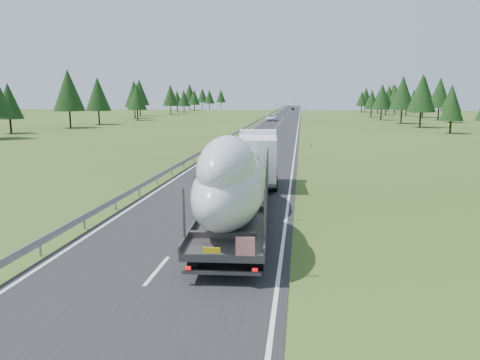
# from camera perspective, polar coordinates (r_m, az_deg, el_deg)

# --- Properties ---
(ground) EXTENTS (400.00, 400.00, 0.00)m
(ground) POSITION_cam_1_polar(r_m,az_deg,el_deg) (26.65, -4.26, -4.03)
(ground) COLOR #334B19
(ground) RESTS_ON ground
(road_surface) EXTENTS (10.00, 400.00, 0.02)m
(road_surface) POSITION_cam_1_polar(r_m,az_deg,el_deg) (125.56, 5.08, 7.19)
(road_surface) COLOR black
(road_surface) RESTS_ON ground
(guardrail) EXTENTS (0.10, 400.00, 0.76)m
(guardrail) POSITION_cam_1_polar(r_m,az_deg,el_deg) (125.81, 2.65, 7.49)
(guardrail) COLOR slate
(guardrail) RESTS_ON ground
(marker_posts) EXTENTS (0.13, 350.08, 1.00)m
(marker_posts) POSITION_cam_1_polar(r_m,az_deg,el_deg) (180.39, 7.93, 8.21)
(marker_posts) COLOR silver
(marker_posts) RESTS_ON ground
(highway_sign) EXTENTS (0.08, 0.90, 2.60)m
(highway_sign) POSITION_cam_1_polar(r_m,az_deg,el_deg) (105.41, 8.57, 7.52)
(highway_sign) COLOR slate
(highway_sign) RESTS_ON ground
(tree_line_right) EXTENTS (28.59, 270.51, 12.63)m
(tree_line_right) POSITION_cam_1_polar(r_m,az_deg,el_deg) (122.00, 24.33, 9.54)
(tree_line_right) COLOR black
(tree_line_right) RESTS_ON ground
(tree_line_left) EXTENTS (14.70, 270.66, 12.34)m
(tree_line_left) POSITION_cam_1_polar(r_m,az_deg,el_deg) (128.44, -15.41, 10.11)
(tree_line_left) COLOR black
(tree_line_left) RESTS_ON ground
(boat_truck) EXTENTS (3.99, 21.76, 5.00)m
(boat_truck) POSITION_cam_1_polar(r_m,az_deg,el_deg) (24.86, 0.15, 0.84)
(boat_truck) COLOR white
(boat_truck) RESTS_ON ground
(distant_van) EXTENTS (3.08, 6.24, 1.70)m
(distant_van) POSITION_cam_1_polar(r_m,az_deg,el_deg) (125.98, 3.83, 7.60)
(distant_van) COLOR silver
(distant_van) RESTS_ON ground
(distant_car_dark) EXTENTS (1.59, 3.76, 1.27)m
(distant_car_dark) POSITION_cam_1_polar(r_m,az_deg,el_deg) (226.74, 6.45, 8.65)
(distant_car_dark) COLOR black
(distant_car_dark) RESTS_ON ground
(distant_car_blue) EXTENTS (1.71, 4.18, 1.35)m
(distant_car_blue) POSITION_cam_1_polar(r_m,az_deg,el_deg) (317.10, 6.10, 9.09)
(distant_car_blue) COLOR #1A2F4B
(distant_car_blue) RESTS_ON ground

